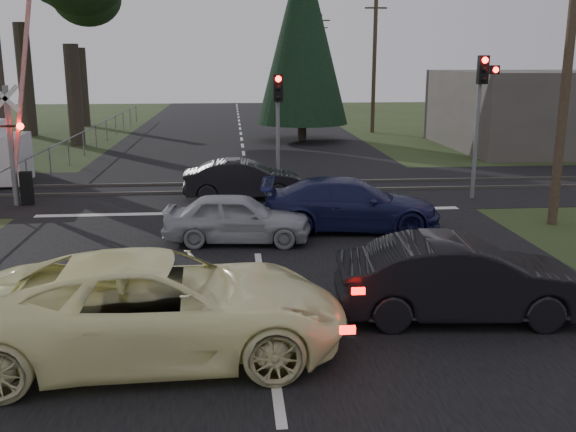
{
  "coord_description": "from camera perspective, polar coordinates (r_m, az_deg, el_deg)",
  "views": [
    {
      "loc": [
        -0.56,
        -11.01,
        4.55
      ],
      "look_at": [
        0.6,
        2.29,
        1.3
      ],
      "focal_mm": 40.0,
      "sensor_mm": 36.0,
      "label": 1
    }
  ],
  "objects": [
    {
      "name": "traffic_signal_center",
      "position": [
        21.81,
        -0.89,
        9.1
      ],
      "size": [
        0.32,
        0.48,
        4.1
      ],
      "color": "slate",
      "rests_on": "ground"
    },
    {
      "name": "fence_left",
      "position": [
        34.58,
        -17.12,
        5.52
      ],
      "size": [
        0.1,
        36.0,
        1.2
      ],
      "primitive_type": null,
      "color": "slate",
      "rests_on": "ground"
    },
    {
      "name": "utility_pole_near",
      "position": [
        19.27,
        23.7,
        13.09
      ],
      "size": [
        1.8,
        0.26,
        9.0
      ],
      "color": "#4C3D2D",
      "rests_on": "ground"
    },
    {
      "name": "utility_pole_far",
      "position": [
        66.63,
        2.91,
        13.82
      ],
      "size": [
        1.8,
        0.26,
        9.0
      ],
      "color": "#4C3D2D",
      "rests_on": "ground"
    },
    {
      "name": "rail_corridor",
      "position": [
        23.46,
        -3.54,
        2.49
      ],
      "size": [
        120.0,
        8.0,
        0.01
      ],
      "primitive_type": "cube",
      "color": "black",
      "rests_on": "ground"
    },
    {
      "name": "ground",
      "position": [
        11.92,
        -1.96,
        -8.75
      ],
      "size": [
        120.0,
        120.0,
        0.0
      ],
      "primitive_type": "plane",
      "color": "#2B3B1B",
      "rests_on": "ground"
    },
    {
      "name": "rail_far",
      "position": [
        24.24,
        -3.59,
        2.96
      ],
      "size": [
        120.0,
        0.12,
        0.1
      ],
      "primitive_type": "cube",
      "color": "#59544C",
      "rests_on": "ground"
    },
    {
      "name": "crossing_signal",
      "position": [
        21.99,
        -22.88,
        6.11
      ],
      "size": [
        1.62,
        0.38,
        6.96
      ],
      "color": "slate",
      "rests_on": "ground"
    },
    {
      "name": "silver_car",
      "position": [
        16.37,
        -4.52,
        -0.19
      ],
      "size": [
        3.86,
        1.85,
        1.27
      ],
      "primitive_type": "imported",
      "rotation": [
        0.0,
        0.0,
        1.47
      ],
      "color": "#A1A5A9",
      "rests_on": "ground"
    },
    {
      "name": "road",
      "position": [
        21.5,
        -3.39,
        1.46
      ],
      "size": [
        14.0,
        100.0,
        0.01
      ],
      "primitive_type": "cube",
      "color": "black",
      "rests_on": "ground"
    },
    {
      "name": "conifer_tree",
      "position": [
        37.26,
        1.32,
        15.9
      ],
      "size": [
        5.2,
        5.2,
        11.0
      ],
      "color": "#473D33",
      "rests_on": "ground"
    },
    {
      "name": "dark_car_far",
      "position": [
        21.56,
        -4.0,
        3.24
      ],
      "size": [
        3.97,
        1.4,
        1.3
      ],
      "primitive_type": "imported",
      "rotation": [
        0.0,
        0.0,
        1.58
      ],
      "color": "black",
      "rests_on": "ground"
    },
    {
      "name": "blue_sedan",
      "position": [
        17.62,
        5.57,
        1.02
      ],
      "size": [
        5.04,
        2.47,
        1.41
      ],
      "primitive_type": "imported",
      "rotation": [
        0.0,
        0.0,
        1.47
      ],
      "color": "#171A45",
      "rests_on": "ground"
    },
    {
      "name": "cream_coupe",
      "position": [
        10.27,
        -11.44,
        -7.91
      ],
      "size": [
        6.0,
        2.97,
        1.63
      ],
      "primitive_type": "imported",
      "rotation": [
        0.0,
        0.0,
        1.62
      ],
      "color": "#FFFBB6",
      "rests_on": "ground"
    },
    {
      "name": "rail_near",
      "position": [
        22.67,
        -3.49,
        2.21
      ],
      "size": [
        120.0,
        0.12,
        0.1
      ],
      "primitive_type": "cube",
      "color": "#59544C",
      "rests_on": "ground"
    },
    {
      "name": "traffic_signal_right",
      "position": [
        22.06,
        16.83,
        9.9
      ],
      "size": [
        0.68,
        0.48,
        4.7
      ],
      "color": "slate",
      "rests_on": "ground"
    },
    {
      "name": "utility_pole_mid",
      "position": [
        42.0,
        7.69,
        13.81
      ],
      "size": [
        1.8,
        0.26,
        9.0
      ],
      "color": "#4C3D2D",
      "rests_on": "ground"
    },
    {
      "name": "stop_line",
      "position": [
        19.74,
        -3.24,
        0.38
      ],
      "size": [
        13.0,
        0.35,
        0.0
      ],
      "primitive_type": "cube",
      "color": "silver",
      "rests_on": "ground"
    },
    {
      "name": "dark_hatchback",
      "position": [
        11.93,
        15.16,
        -5.46
      ],
      "size": [
        4.55,
        1.88,
        1.47
      ],
      "primitive_type": "imported",
      "rotation": [
        0.0,
        0.0,
        1.49
      ],
      "color": "black",
      "rests_on": "ground"
    }
  ]
}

